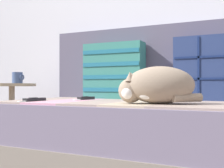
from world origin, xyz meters
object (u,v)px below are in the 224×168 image
Objects in this scene: game_remote_far at (34,100)px; coffee_mug at (18,78)px; couch at (148,135)px; throw_pillow_striped at (114,71)px; sleeping_cat at (155,86)px; game_remote_near at (85,98)px; throw_pillow_quilted at (213,68)px; end_table at (12,104)px.

coffee_mug is (-0.46, 0.35, 0.14)m from game_remote_far.
couch is at bearing -4.39° from coffee_mug.
game_remote_far is at bearing -37.74° from coffee_mug.
throw_pillow_striped is 1.08× the size of sleeping_cat.
throw_pillow_striped is 2.10× the size of game_remote_far.
throw_pillow_striped reaches higher than game_remote_near.
coffee_mug reaches higher than game_remote_far.
throw_pillow_quilted is (0.34, 0.24, 0.40)m from couch.
throw_pillow_striped is 0.64m from sleeping_cat.
coffee_mug is (-0.64, 0.07, 0.14)m from game_remote_near.
throw_pillow_quilted is at bearing 28.39° from game_remote_far.
throw_pillow_quilted is 1.41m from coffee_mug.
throw_pillow_quilted is 0.91× the size of end_table.
coffee_mug is (-1.06, 0.08, 0.35)m from couch.
throw_pillow_quilted is 1.15× the size of sleeping_cat.
coffee_mug is (-1.17, 0.31, 0.06)m from sleeping_cat.
throw_pillow_quilted reaches higher than game_remote_near.
throw_pillow_striped is 0.76m from coffee_mug.
throw_pillow_quilted reaches higher than couch.
throw_pillow_striped is 4.86× the size of coffee_mug.
game_remote_far is (-0.61, -0.27, 0.21)m from couch.
throw_pillow_quilted is 1.49m from end_table.
throw_pillow_quilted is 2.23× the size of game_remote_far.
throw_pillow_striped reaches higher than sleeping_cat.
end_table is at bearing 165.94° from sleeping_cat.
game_remote_far is (-0.95, -0.51, -0.19)m from throw_pillow_quilted.
coffee_mug reaches higher than end_table.
throw_pillow_striped is 0.86× the size of end_table.
end_table is (-0.52, 0.35, -0.06)m from game_remote_far.
sleeping_cat is at bearing -116.34° from throw_pillow_quilted.
game_remote_near is 0.34m from game_remote_far.
end_table is at bearing -168.93° from throw_pillow_striped.
game_remote_near is (-0.43, 0.01, 0.21)m from couch.
game_remote_near is (-0.10, -0.22, -0.19)m from throw_pillow_striped.
throw_pillow_striped is at bearing -179.96° from throw_pillow_quilted.
game_remote_near is (-0.54, 0.24, -0.08)m from sleeping_cat.
coffee_mug is at bearing -167.96° from throw_pillow_striped.
end_table is at bearing 174.41° from game_remote_near.
sleeping_cat is at bearing -14.06° from end_table.
end_table reaches higher than game_remote_near.
coffee_mug is at bearing 175.61° from couch.
sleeping_cat is at bearing -64.18° from couch.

